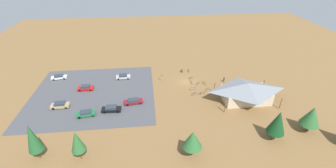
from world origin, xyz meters
name	(u,v)px	position (x,y,z in m)	size (l,w,h in m)	color
ground	(186,82)	(0.00, 0.00, 0.00)	(160.00, 160.00, 0.00)	olive
parking_lot_asphalt	(93,94)	(26.45, 3.60, 0.03)	(32.84, 29.82, 0.05)	#4C4C51
bike_pavilion	(247,91)	(-13.68, 10.89, 2.92)	(14.48, 9.43, 5.12)	beige
trash_bin	(182,71)	(0.33, -6.41, 0.45)	(0.60, 0.60, 0.90)	brown
lot_sign	(162,77)	(7.23, -1.35, 1.41)	(0.56, 0.08, 2.20)	#99999E
pine_far_west	(32,138)	(32.49, 25.37, 5.07)	(2.71, 2.71, 8.03)	brown
pine_mideast	(77,141)	(24.68, 26.33, 4.38)	(2.64, 2.64, 6.57)	brown
pine_far_east	(193,139)	(3.83, 27.74, 4.09)	(3.66, 3.66, 5.93)	brown
pine_east	(278,122)	(-13.84, 25.23, 4.47)	(3.58, 3.58, 7.02)	brown
pine_midwest	(312,116)	(-22.22, 23.66, 4.13)	(3.88, 3.88, 6.33)	brown
bicycle_green_near_sign	(188,71)	(-1.85, -6.65, 0.38)	(0.48, 1.79, 0.83)	black
bicycle_silver_yard_right	(198,83)	(-3.10, 1.76, 0.36)	(1.23, 1.29, 0.79)	black
bicycle_white_by_bin	(193,89)	(-1.10, 4.52, 0.37)	(1.72, 0.48, 0.86)	black
bicycle_orange_yard_front	(204,83)	(-4.97, 1.86, 0.40)	(1.08, 1.44, 0.87)	black
bicycle_black_edge_north	(202,93)	(-2.97, 7.13, 0.40)	(1.84, 0.48, 0.85)	black
bicycle_yellow_yard_center	(207,90)	(-4.80, 5.45, 0.38)	(0.82, 1.60, 0.88)	black
bicycle_blue_edge_south	(191,78)	(-1.74, -1.80, 0.35)	(1.49, 0.74, 0.75)	black
bicycle_teal_lone_east	(191,82)	(-1.36, 0.89, 0.39)	(0.48, 1.76, 0.88)	black
bicycle_purple_lone_west	(194,94)	(-0.86, 7.09, 0.38)	(1.57, 0.88, 0.79)	black
car_silver_aisle_side	(123,76)	(18.78, -4.08, 0.75)	(4.29, 1.87, 1.40)	#BCBCC1
car_maroon_back_corner	(133,101)	(15.33, 9.46, 0.70)	(4.88, 2.30, 1.28)	maroon
car_green_end_stall	(86,113)	(26.35, 13.39, 0.72)	(4.61, 2.35, 1.34)	#1E6B3D
car_red_near_entry	(86,88)	(28.86, 1.43, 0.75)	(4.31, 1.91, 1.41)	red
car_tan_second_row	(60,105)	(33.43, 9.31, 0.78)	(4.44, 1.94, 1.48)	tan
car_white_inner_stall	(59,77)	(38.24, -5.93, 0.70)	(4.65, 2.33, 1.30)	white
car_black_front_row	(111,109)	(20.57, 12.18, 0.76)	(4.74, 2.02, 1.45)	black
visitor_near_lot	(224,79)	(-11.17, 0.98, 0.87)	(0.36, 0.36, 1.67)	#2D3347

